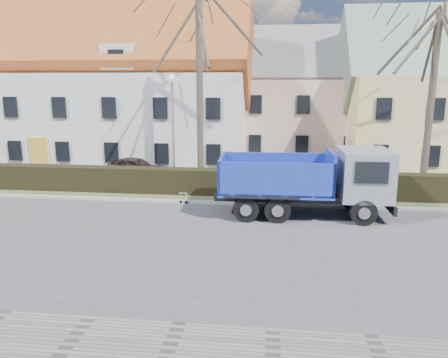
# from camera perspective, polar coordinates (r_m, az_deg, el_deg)

# --- Properties ---
(ground) EXTENTS (120.00, 120.00, 0.00)m
(ground) POSITION_cam_1_polar(r_m,az_deg,el_deg) (16.41, -1.21, -7.67)
(ground) COLOR #414144
(curb_far) EXTENTS (80.00, 0.30, 0.12)m
(curb_far) POSITION_cam_1_polar(r_m,az_deg,el_deg) (20.73, 0.57, -3.13)
(curb_far) COLOR #9C9992
(curb_far) RESTS_ON ground
(grass_strip) EXTENTS (80.00, 3.00, 0.10)m
(grass_strip) POSITION_cam_1_polar(r_m,az_deg,el_deg) (22.27, 1.02, -2.04)
(grass_strip) COLOR #49522E
(grass_strip) RESTS_ON ground
(hedge) EXTENTS (60.00, 0.90, 1.30)m
(hedge) POSITION_cam_1_polar(r_m,az_deg,el_deg) (21.93, 0.98, -0.66)
(hedge) COLOR black
(hedge) RESTS_ON ground
(building_white) EXTENTS (26.80, 10.80, 9.50)m
(building_white) POSITION_cam_1_polar(r_m,az_deg,el_deg) (34.74, -19.39, 10.39)
(building_white) COLOR silver
(building_white) RESTS_ON ground
(building_pink) EXTENTS (10.80, 8.80, 8.00)m
(building_pink) POSITION_cam_1_polar(r_m,az_deg,el_deg) (35.32, 9.95, 9.71)
(building_pink) COLOR beige
(building_pink) RESTS_ON ground
(tree_1) EXTENTS (9.20, 9.20, 12.65)m
(tree_1) POSITION_cam_1_polar(r_m,az_deg,el_deg) (24.11, -3.22, 14.12)
(tree_1) COLOR #41362D
(tree_1) RESTS_ON ground
(tree_2) EXTENTS (8.00, 8.00, 11.00)m
(tree_2) POSITION_cam_1_polar(r_m,az_deg,el_deg) (24.99, 25.60, 10.99)
(tree_2) COLOR #41362D
(tree_2) RESTS_ON ground
(dump_truck) EXTENTS (7.62, 3.01, 3.02)m
(dump_truck) POSITION_cam_1_polar(r_m,az_deg,el_deg) (18.98, 9.59, -0.28)
(dump_truck) COLOR #152A96
(dump_truck) RESTS_ON ground
(streetlight) EXTENTS (0.48, 0.48, 6.11)m
(streetlight) POSITION_cam_1_polar(r_m,az_deg,el_deg) (23.02, -6.65, 5.97)
(streetlight) COLOR #969797
(streetlight) RESTS_ON ground
(cart_frame) EXTENTS (0.68, 0.44, 0.59)m
(cart_frame) POSITION_cam_1_polar(r_m,az_deg,el_deg) (20.92, -5.81, -2.38)
(cart_frame) COLOR silver
(cart_frame) RESTS_ON ground
(parked_car_a) EXTENTS (3.78, 2.29, 1.20)m
(parked_car_a) POSITION_cam_1_polar(r_m,az_deg,el_deg) (27.13, -11.46, 1.57)
(parked_car_a) COLOR black
(parked_car_a) RESTS_ON ground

